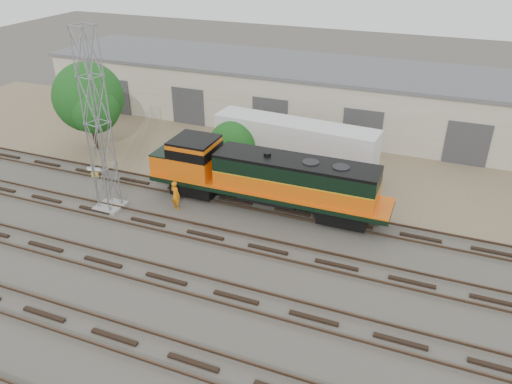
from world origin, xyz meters
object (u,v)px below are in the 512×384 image
at_px(worker, 176,195).
at_px(semi_trailer, 298,141).
at_px(signal_tower, 98,127).
at_px(locomotive, 263,177).

bearing_deg(worker, semi_trailer, -105.43).
bearing_deg(signal_tower, worker, 20.01).
bearing_deg(worker, signal_tower, 37.75).
xyz_separation_m(worker, semi_trailer, (5.58, 8.54, 1.38)).
bearing_deg(locomotive, semi_trailer, 86.46).
distance_m(locomotive, semi_trailer, 6.31).
xyz_separation_m(signal_tower, semi_trailer, (9.68, 10.03, -3.26)).
bearing_deg(semi_trailer, worker, -118.82).
height_order(locomotive, signal_tower, signal_tower).
xyz_separation_m(locomotive, signal_tower, (-9.29, -3.74, 3.42)).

